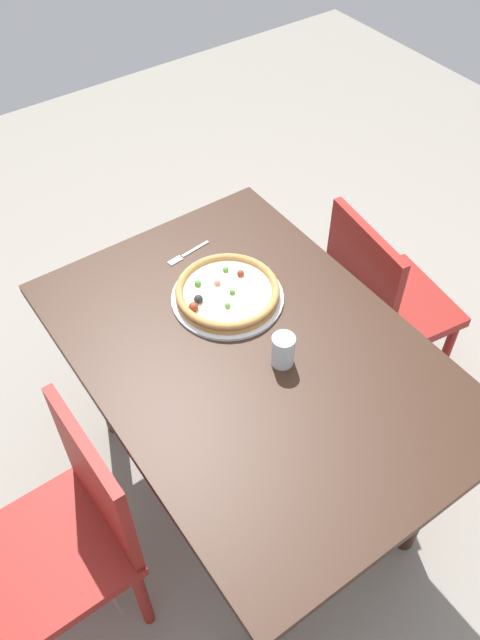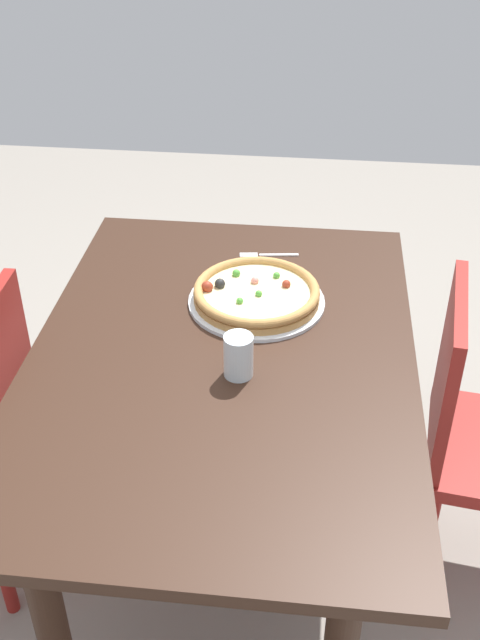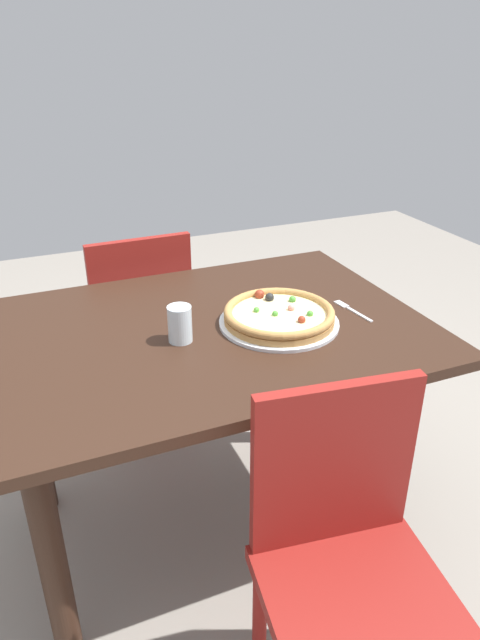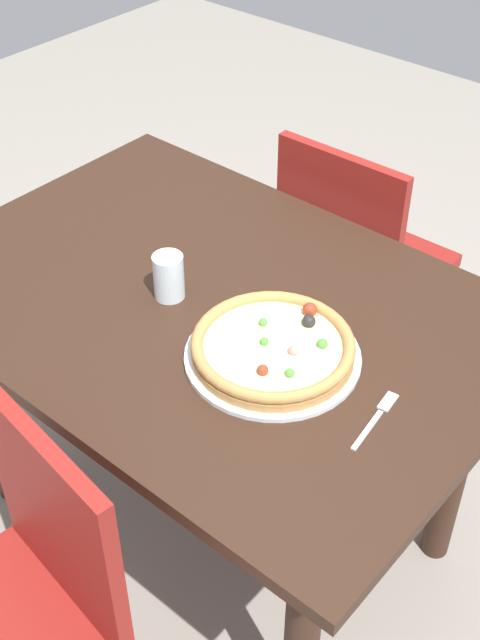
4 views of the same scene
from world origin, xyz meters
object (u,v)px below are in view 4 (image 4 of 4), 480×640
object	(u,v)px
dining_table	(211,342)
fork	(378,416)
chair_near	(14,616)
plate	(273,357)
chair_far	(356,262)
drinking_glass	(169,276)
pizza	(273,347)

from	to	relation	value
dining_table	fork	size ratio (longest dim) A/B	7.77
chair_near	plate	world-z (taller)	chair_near
chair_near	chair_far	distance (m)	1.33
plate	drinking_glass	bearing A→B (deg)	177.42
pizza	drinking_glass	size ratio (longest dim) A/B	3.13
dining_table	plate	world-z (taller)	plate
plate	dining_table	bearing A→B (deg)	164.65
dining_table	drinking_glass	distance (m)	0.19
dining_table	drinking_glass	world-z (taller)	drinking_glass
plate	drinking_glass	xyz separation A→B (m)	(-0.29, 0.01, 0.05)
drinking_glass	fork	bearing A→B (deg)	-1.19
chair_near	chair_far	size ratio (longest dim) A/B	1.00
plate	pizza	world-z (taller)	pizza
dining_table	drinking_glass	bearing A→B (deg)	-147.52
fork	chair_near	bearing A→B (deg)	142.21
fork	plate	bearing A→B (deg)	83.29
fork	drinking_glass	world-z (taller)	drinking_glass
dining_table	drinking_glass	xyz separation A→B (m)	(-0.07, -0.05, 0.17)
dining_table	chair_far	xyz separation A→B (m)	(-0.05, 0.66, -0.16)
chair_near	pizza	xyz separation A→B (m)	(0.11, 0.60, 0.32)
fork	drinking_glass	bearing A→B (deg)	81.63
plate	drinking_glass	world-z (taller)	drinking_glass
dining_table	pizza	bearing A→B (deg)	-15.08
chair_near	pizza	world-z (taller)	chair_near
chair_near	fork	distance (m)	0.76
chair_far	plate	xyz separation A→B (m)	(0.26, -0.72, 0.29)
pizza	dining_table	bearing A→B (deg)	164.92
pizza	fork	bearing A→B (deg)	0.23
dining_table	chair_far	world-z (taller)	chair_far
chair_near	chair_far	world-z (taller)	same
chair_near	drinking_glass	distance (m)	0.72
chair_near	fork	size ratio (longest dim) A/B	5.19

